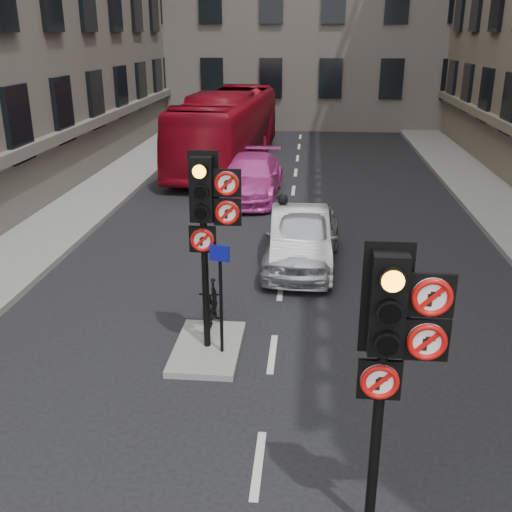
% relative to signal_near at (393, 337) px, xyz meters
% --- Properties ---
extents(pavement_left, '(3.00, 50.00, 0.16)m').
position_rel_signal_near_xyz_m(pavement_left, '(-8.69, 11.01, -2.50)').
color(pavement_left, gray).
rests_on(pavement_left, ground).
extents(centre_island, '(1.20, 2.00, 0.12)m').
position_rel_signal_near_xyz_m(centre_island, '(-2.69, 4.01, -2.52)').
color(centre_island, gray).
rests_on(centre_island, ground).
extents(signal_near, '(0.91, 0.40, 3.58)m').
position_rel_signal_near_xyz_m(signal_near, '(0.00, 0.00, 0.00)').
color(signal_near, black).
rests_on(signal_near, ground).
extents(signal_far, '(0.91, 0.40, 3.58)m').
position_rel_signal_near_xyz_m(signal_far, '(-2.60, 4.00, 0.12)').
color(signal_far, black).
rests_on(signal_far, centre_island).
extents(car_silver, '(2.02, 4.34, 1.44)m').
position_rel_signal_near_xyz_m(car_silver, '(-1.02, 8.53, -1.86)').
color(car_silver, '#B0B2B8').
rests_on(car_silver, ground).
extents(car_white, '(1.60, 4.16, 1.35)m').
position_rel_signal_near_xyz_m(car_white, '(-1.11, 8.66, -1.91)').
color(car_white, silver).
rests_on(car_white, ground).
extents(car_pink, '(2.19, 5.02, 1.44)m').
position_rel_signal_near_xyz_m(car_pink, '(-2.98, 14.98, -1.86)').
color(car_pink, '#D43EA3').
rests_on(car_pink, ground).
extents(bus_red, '(3.50, 11.48, 3.15)m').
position_rel_signal_near_xyz_m(bus_red, '(-4.51, 20.32, -1.01)').
color(bus_red, maroon).
rests_on(bus_red, ground).
extents(motorcycle, '(0.51, 1.52, 0.90)m').
position_rel_signal_near_xyz_m(motorcycle, '(-2.75, 5.01, -2.13)').
color(motorcycle, black).
rests_on(motorcycle, ground).
extents(motorcyclist, '(0.68, 0.54, 1.62)m').
position_rel_signal_near_xyz_m(motorcyclist, '(-1.61, 9.36, -1.77)').
color(motorcyclist, black).
rests_on(motorcyclist, ground).
extents(info_sign, '(0.35, 0.14, 2.05)m').
position_rel_signal_near_xyz_m(info_sign, '(-2.39, 3.80, -1.14)').
color(info_sign, black).
rests_on(info_sign, centre_island).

